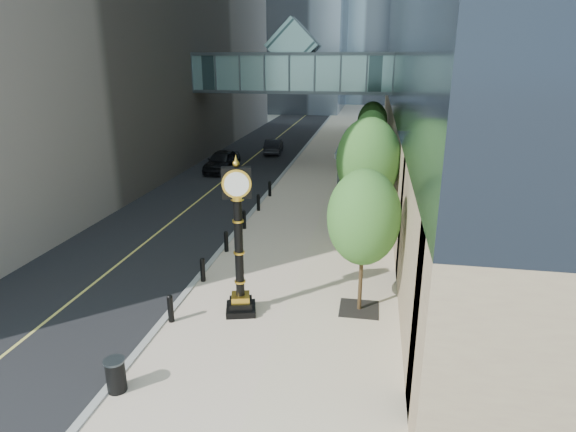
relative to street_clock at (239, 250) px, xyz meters
The scene contains 13 objects.
ground 3.23m from the street_clock, 75.60° to the right, with size 320.00×320.00×0.00m, color gray.
road 38.57m from the street_clock, 99.68° to the left, with size 8.00×180.00×0.02m, color black.
sidewalk 38.05m from the street_clock, 87.70° to the left, with size 8.00×180.00×0.06m, color #C4AE97.
curb 38.10m from the street_clock, 93.73° to the left, with size 0.25×180.00×0.07m, color gray.
skywalk 26.59m from the street_clock, 95.44° to the left, with size 17.00×4.20×5.80m.
entrance_canopy 12.72m from the street_clock, 71.46° to the left, with size 3.00×8.00×4.38m.
bollard_row 7.53m from the street_clock, 107.37° to the left, with size 0.20×16.20×0.90m.
street_trees 13.80m from the street_clock, 72.53° to the left, with size 2.96×28.50×6.09m.
street_clock is the anchor object (origin of this frame).
trash_bin 5.52m from the street_clock, 114.82° to the right, with size 0.52×0.52×0.90m, color black.
pedestrian 9.69m from the street_clock, 69.14° to the left, with size 0.55×0.36×1.50m, color #A59F97.
car_near 22.87m from the street_clock, 109.16° to the left, with size 1.96×4.86×1.66m, color black.
car_far 30.19m from the street_clock, 99.50° to the left, with size 1.45×4.16×1.37m, color black.
Camera 1 is at (3.78, -12.59, 8.65)m, focal length 30.00 mm.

